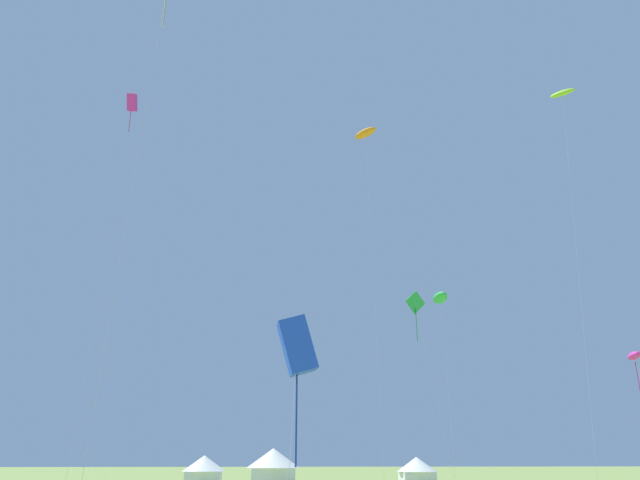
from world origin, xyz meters
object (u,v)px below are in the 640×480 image
at_px(kite_green_parafoil, 440,298).
at_px(kite_magenta_parafoil, 634,356).
at_px(kite_blue_box, 297,346).
at_px(festival_tent_left, 204,469).
at_px(kite_orange_parafoil, 365,134).
at_px(festival_tent_center, 273,464).
at_px(kite_green_diamond, 416,306).
at_px(kite_magenta_box, 132,104).
at_px(festival_tent_right, 417,469).
at_px(kite_lime_parafoil, 563,94).

xyz_separation_m(kite_green_parafoil, kite_magenta_parafoil, (13.26, -7.47, -6.37)).
relative_size(kite_blue_box, festival_tent_left, 2.05).
bearing_deg(kite_orange_parafoil, festival_tent_center, 162.73).
relative_size(kite_green_parafoil, kite_green_diamond, 0.92).
height_order(kite_magenta_box, kite_blue_box, kite_magenta_box).
relative_size(kite_green_diamond, kite_magenta_parafoil, 1.77).
height_order(kite_blue_box, festival_tent_right, kite_blue_box).
bearing_deg(festival_tent_center, kite_magenta_box, -149.82).
height_order(kite_green_diamond, kite_orange_parafoil, kite_orange_parafoil).
bearing_deg(kite_orange_parafoil, kite_blue_box, -105.43).
height_order(kite_orange_parafoil, festival_tent_right, kite_orange_parafoil).
xyz_separation_m(festival_tent_left, festival_tent_center, (6.18, -0.00, 0.34)).
relative_size(kite_magenta_box, festival_tent_center, 7.19).
distance_m(kite_orange_parafoil, festival_tent_left, 36.52).
distance_m(kite_green_parafoil, festival_tent_left, 26.39).
height_order(kite_magenta_box, festival_tent_left, kite_magenta_box).
xyz_separation_m(kite_magenta_box, kite_magenta_parafoil, (42.43, -4.34, -23.58)).
bearing_deg(kite_green_parafoil, kite_green_diamond, 101.30).
distance_m(kite_orange_parafoil, festival_tent_right, 33.66).
relative_size(kite_blue_box, festival_tent_center, 1.64).
relative_size(kite_green_parafoil, festival_tent_center, 3.50).
bearing_deg(kite_orange_parafoil, kite_green_diamond, 28.75).
bearing_deg(kite_green_diamond, kite_magenta_parafoil, -41.51).
relative_size(kite_green_parafoil, festival_tent_right, 4.59).
bearing_deg(festival_tent_right, kite_lime_parafoil, -35.29).
xyz_separation_m(kite_lime_parafoil, festival_tent_right, (-14.01, 9.92, -34.49)).
distance_m(kite_orange_parafoil, kite_magenta_box, 23.65).
height_order(kite_blue_box, festival_tent_left, kite_blue_box).
distance_m(kite_lime_parafoil, kite_magenta_parafoil, 26.06).
bearing_deg(kite_magenta_box, festival_tent_center, 30.18).
bearing_deg(festival_tent_left, kite_green_diamond, 0.23).
bearing_deg(kite_green_parafoil, kite_lime_parafoil, -21.46).
relative_size(kite_magenta_parafoil, festival_tent_right, 2.82).
bearing_deg(kite_magenta_box, festival_tent_left, 45.91).
bearing_deg(kite_lime_parafoil, kite_orange_parafoil, 158.71).
distance_m(kite_green_parafoil, festival_tent_right, 15.91).
bearing_deg(kite_green_parafoil, kite_magenta_box, -173.88).
relative_size(festival_tent_left, festival_tent_center, 0.80).
xyz_separation_m(kite_green_diamond, festival_tent_left, (-20.14, -0.08, -15.38)).
relative_size(kite_lime_parafoil, festival_tent_right, 9.95).
xyz_separation_m(kite_lime_parafoil, kite_blue_box, (-26.89, -23.54, -29.19)).
xyz_separation_m(kite_orange_parafoil, festival_tent_center, (-8.82, 2.74, -32.85)).
bearing_deg(festival_tent_center, kite_magenta_parafoil, -23.99).
xyz_separation_m(kite_blue_box, festival_tent_left, (-6.52, 33.46, -5.23)).
bearing_deg(kite_magenta_box, festival_tent_right, 16.74).
bearing_deg(festival_tent_right, kite_orange_parafoil, -148.06).
distance_m(kite_green_parafoil, kite_magenta_parafoil, 16.50).
bearing_deg(kite_magenta_parafoil, kite_green_diamond, 138.49).
distance_m(kite_blue_box, festival_tent_right, 36.24).
height_order(kite_blue_box, festival_tent_center, kite_blue_box).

